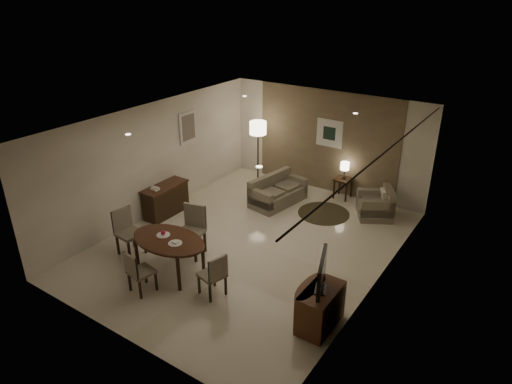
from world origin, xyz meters
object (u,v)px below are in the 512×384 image
Objects in this scene: chair_near at (142,271)px; chair_left at (130,233)px; sofa at (278,190)px; floor_lamp at (258,153)px; chair_far at (190,232)px; tv_cabinet at (320,308)px; side_table at (343,188)px; chair_right at (212,274)px; armchair at (375,203)px; console_desk at (166,200)px; dining_table at (170,256)px.

chair_near is 0.87× the size of chair_left.
floor_lamp is (-1.14, 0.79, 0.53)m from sofa.
chair_far is at bearing -77.42° from chair_near.
tv_cabinet reaches higher than side_table.
armchair is at bearing 179.05° from chair_right.
chair_far is 4.52m from armchair.
tv_cabinet is at bearing -81.27° from chair_left.
floor_lamp is (0.13, 4.53, 0.40)m from chair_left.
side_table is (0.26, 5.07, -0.16)m from chair_right.
chair_left is at bearing -177.16° from tv_cabinet.
tv_cabinet is 5.97m from floor_lamp.
chair_left reaches higher than armchair.
side_table is at bearing 45.60° from console_desk.
tv_cabinet is at bearing -21.26° from chair_far.
chair_left is 2.25m from chair_right.
dining_table is at bearing -44.06° from console_desk.
floor_lamp reaches higher than sofa.
console_desk is 5.11m from tv_cabinet.
chair_near is at bearing -45.17° from chair_right.
dining_table is 1.61× the size of chair_left.
chair_left is at bearing -68.72° from console_desk.
armchair is at bearing -33.16° from chair_left.
tv_cabinet is 1.10× the size of armchair.
armchair is (3.58, 4.41, -0.12)m from chair_left.
floor_lamp is at bearing 4.24° from chair_left.
console_desk is 0.77× the size of dining_table.
chair_left is 5.68m from armchair.
sofa is at bearing 129.91° from tv_cabinet.
chair_far is 4.53m from side_table.
side_table is (1.24, 1.21, -0.08)m from sofa.
console_desk is 2.23× the size of side_table.
console_desk is at bearing -87.52° from armchair.
armchair is (-0.65, 4.20, 0.01)m from tv_cabinet.
chair_left is at bearing -116.86° from side_table.
chair_far is at bearing -31.39° from console_desk.
chair_right is (1.11, 0.63, 0.01)m from chair_near.
side_table is at bearing 109.93° from tv_cabinet.
chair_left is 1.14× the size of chair_right.
floor_lamp is (-2.11, 4.65, 0.46)m from chair_right.
side_table is (2.51, 4.95, -0.22)m from chair_left.
chair_right reaches higher than console_desk.
tv_cabinet is 2.01m from chair_right.
chair_near reaches higher than side_table.
dining_table is 1.49× the size of chair_far.
floor_lamp reaches higher than tv_cabinet.
chair_left is (-4.22, -0.21, 0.14)m from tv_cabinet.
floor_lamp is (-3.45, 0.12, 0.52)m from armchair.
chair_left is (-1.13, 0.03, 0.12)m from dining_table.
sofa is 1.73m from side_table.
sofa is at bearing 46.36° from console_desk.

